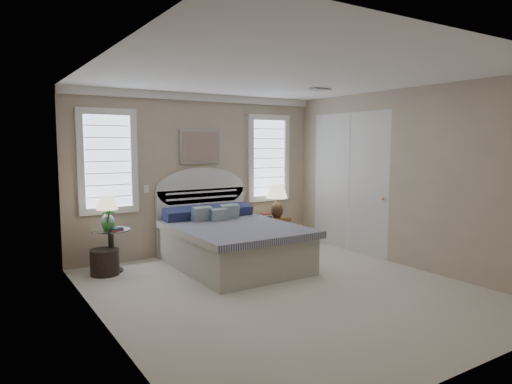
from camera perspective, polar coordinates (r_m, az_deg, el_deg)
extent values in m
cube|color=beige|center=(5.99, 3.70, -12.12)|extent=(4.50, 5.00, 0.01)
cube|color=white|center=(5.75, 3.89, 14.36)|extent=(4.50, 5.00, 0.01)
cube|color=#C4AD93|center=(7.87, -7.04, 2.24)|extent=(4.50, 0.02, 2.70)
cube|color=#C4AD93|center=(4.75, -18.65, -0.52)|extent=(0.02, 5.00, 2.70)
cube|color=#C4AD93|center=(7.27, 18.25, 1.67)|extent=(0.02, 5.00, 2.70)
cube|color=white|center=(7.85, -7.04, 11.66)|extent=(4.50, 0.08, 0.12)
cube|color=#B2B2B2|center=(7.11, 7.96, 12.56)|extent=(0.30, 0.20, 0.02)
cube|color=white|center=(7.51, -13.53, 0.41)|extent=(0.08, 0.01, 0.12)
cube|color=silver|center=(7.31, -18.06, 3.66)|extent=(0.90, 0.06, 1.60)
cube|color=silver|center=(8.53, 1.54, 4.26)|extent=(0.90, 0.06, 1.60)
cube|color=silver|center=(7.81, -6.96, 5.66)|extent=(0.74, 0.04, 0.58)
cube|color=silver|center=(8.08, 11.54, 1.20)|extent=(0.02, 1.80, 2.40)
cube|color=#BBB7A4|center=(7.00, -2.77, -7.11)|extent=(1.60, 2.10, 0.55)
cube|color=navy|center=(6.89, -2.58, -4.64)|extent=(1.72, 2.15, 0.10)
cube|color=silver|center=(7.91, -6.78, -3.58)|extent=(1.62, 0.08, 1.10)
cube|color=#1E274B|center=(7.46, -8.63, -2.78)|extent=(0.75, 0.31, 0.23)
cube|color=#1E274B|center=(7.81, -3.26, -2.32)|extent=(0.75, 0.31, 0.23)
cube|color=#395C80|center=(7.32, -6.82, -3.09)|extent=(0.33, 0.20, 0.34)
cube|color=#395C80|center=(7.55, -3.40, -2.78)|extent=(0.33, 0.20, 0.34)
cube|color=#395C80|center=(7.35, -4.72, -3.19)|extent=(0.28, 0.14, 0.29)
cylinder|color=black|center=(7.10, -17.55, -9.35)|extent=(0.32, 0.32, 0.03)
cylinder|color=black|center=(7.04, -17.62, -7.11)|extent=(0.08, 0.08, 0.60)
cylinder|color=silver|center=(6.97, -17.71, -4.54)|extent=(0.56, 0.56, 0.02)
cube|color=brown|center=(8.31, 2.22, -3.42)|extent=(0.50, 0.40, 0.06)
cube|color=brown|center=(8.37, 2.21, -5.58)|extent=(0.44, 0.34, 0.03)
cube|color=brown|center=(8.13, 1.65, -5.53)|extent=(0.04, 0.04, 0.47)
cube|color=brown|center=(8.37, 0.50, -5.19)|extent=(0.04, 0.04, 0.47)
cube|color=brown|center=(8.35, 3.93, -5.23)|extent=(0.04, 0.04, 0.47)
cube|color=brown|center=(8.59, 2.74, -4.90)|extent=(0.04, 0.04, 0.47)
cylinder|color=black|center=(6.93, -18.38, -8.31)|extent=(0.45, 0.45, 0.37)
cylinder|color=silver|center=(6.97, -18.03, -4.37)|extent=(0.13, 0.13, 0.03)
ellipsoid|color=silver|center=(6.95, -18.06, -3.56)|extent=(0.24, 0.24, 0.24)
cylinder|color=gold|center=(6.93, -18.10, -2.37)|extent=(0.03, 0.03, 0.09)
cylinder|color=black|center=(8.29, 2.61, -3.12)|extent=(0.16, 0.16, 0.03)
ellipsoid|color=black|center=(8.27, 2.61, -2.29)|extent=(0.30, 0.30, 0.29)
cylinder|color=gold|center=(8.25, 2.62, -1.05)|extent=(0.04, 0.04, 0.11)
imported|color=#32702D|center=(6.82, -18.00, -3.27)|extent=(0.21, 0.21, 0.33)
cube|color=maroon|center=(6.82, -17.02, -4.58)|extent=(0.20, 0.18, 0.02)
cube|color=navy|center=(6.81, -17.02, -4.39)|extent=(0.19, 0.17, 0.02)
cube|color=maroon|center=(8.17, 1.27, -3.28)|extent=(0.20, 0.15, 0.03)
cube|color=navy|center=(8.17, 1.28, -3.09)|extent=(0.19, 0.14, 0.03)
cube|color=beige|center=(8.16, 1.28, -2.91)|extent=(0.18, 0.13, 0.03)
cube|color=maroon|center=(8.16, 1.28, -2.73)|extent=(0.17, 0.12, 0.03)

